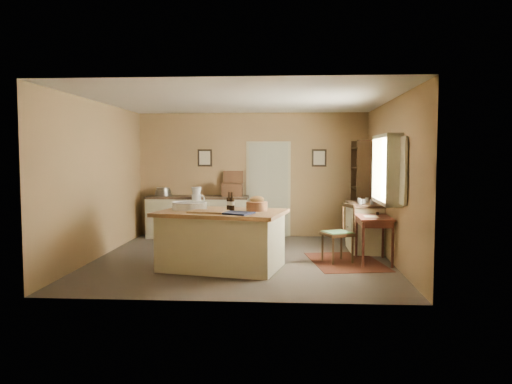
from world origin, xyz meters
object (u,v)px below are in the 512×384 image
(work_island, at_px, (221,238))
(sideboard, at_px, (198,215))
(desk_chair, at_px, (337,234))
(shelving_unit, at_px, (364,191))
(right_cabinet, at_px, (364,226))
(writing_desk, at_px, (374,223))

(work_island, xyz_separation_m, sideboard, (-0.89, 2.92, -0.00))
(sideboard, relative_size, desk_chair, 2.30)
(sideboard, bearing_deg, work_island, -72.98)
(desk_chair, height_order, shelving_unit, shelving_unit)
(desk_chair, relative_size, shelving_unit, 0.46)
(desk_chair, xyz_separation_m, shelving_unit, (0.75, 2.16, 0.56))
(work_island, bearing_deg, shelving_unit, 58.22)
(work_island, relative_size, sideboard, 0.97)
(desk_chair, distance_m, shelving_unit, 2.36)
(desk_chair, relative_size, right_cabinet, 0.90)
(writing_desk, bearing_deg, shelving_unit, 85.85)
(sideboard, height_order, shelving_unit, shelving_unit)
(desk_chair, height_order, right_cabinet, right_cabinet)
(writing_desk, xyz_separation_m, shelving_unit, (0.15, 2.13, 0.37))
(shelving_unit, bearing_deg, writing_desk, -94.15)
(shelving_unit, bearing_deg, sideboard, 176.74)
(work_island, relative_size, shelving_unit, 1.02)
(right_cabinet, bearing_deg, shelving_unit, 82.08)
(desk_chair, bearing_deg, writing_desk, -20.90)
(work_island, height_order, shelving_unit, shelving_unit)
(writing_desk, bearing_deg, desk_chair, -176.81)
(sideboard, distance_m, writing_desk, 4.09)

